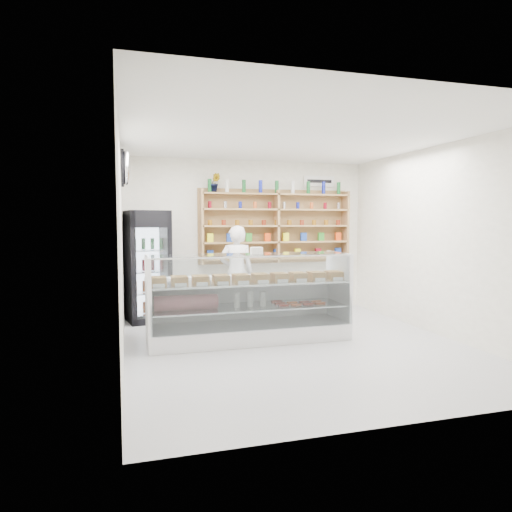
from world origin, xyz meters
name	(u,v)px	position (x,y,z in m)	size (l,w,h in m)	color
room	(297,243)	(0.00, 0.00, 1.40)	(5.00, 5.00, 5.00)	#A6A7AB
display_counter	(249,316)	(-0.54, 0.48, 0.34)	(2.83, 0.84, 1.23)	white
shop_worker	(236,273)	(-0.39, 1.85, 0.81)	(0.59, 0.39, 1.61)	silver
drinks_cooler	(148,266)	(-1.85, 2.13, 0.94)	(0.78, 0.76, 1.86)	black
wall_shelving	(277,226)	(0.50, 2.34, 1.59)	(2.84, 0.28, 1.33)	#A2754C
potted_plant	(215,183)	(-0.66, 2.34, 2.36)	(0.19, 0.15, 0.34)	#1E6626
security_mirror	(126,168)	(-2.17, 1.20, 2.45)	(0.15, 0.50, 0.50)	silver
wall_sign	(319,181)	(1.40, 2.47, 2.45)	(0.62, 0.03, 0.20)	white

